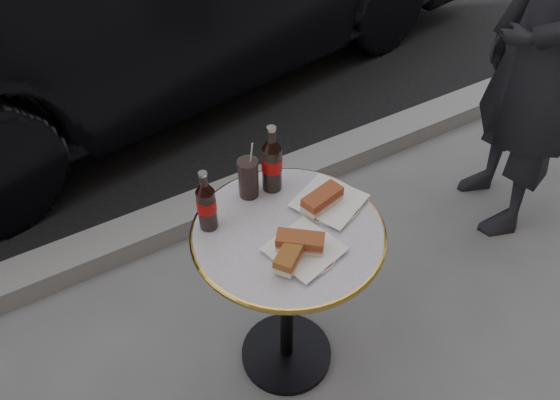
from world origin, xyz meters
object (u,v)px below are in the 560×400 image
bistro_table (287,300)px  cola_glass (248,178)px  plate_left (304,250)px  pedestrian (545,54)px  cola_bottle_left (206,200)px  cola_bottle_right (272,159)px  plate_right (329,202)px

bistro_table → cola_glass: bearing=97.0°
plate_left → pedestrian: 1.40m
cola_bottle_left → cola_glass: 0.20m
cola_bottle_right → cola_glass: cola_bottle_right is taller
plate_right → cola_bottle_left: bearing=163.9°
bistro_table → plate_left: 0.39m
cola_bottle_left → cola_glass: (0.18, 0.07, -0.04)m
cola_glass → bistro_table: bearing=-83.0°
bistro_table → plate_right: plate_right is taller
plate_left → pedestrian: size_ratio=0.12×
cola_bottle_right → cola_bottle_left: bearing=-168.1°
bistro_table → cola_bottle_right: bearing=73.6°
plate_right → pedestrian: (1.18, 0.16, 0.14)m
cola_bottle_right → pedestrian: pedestrian is taller
bistro_table → cola_bottle_right: size_ratio=2.92×
bistro_table → plate_left: bearing=-93.5°
bistro_table → cola_bottle_right: cola_bottle_right is taller
cola_bottle_right → pedestrian: bearing=-0.4°
bistro_table → cola_bottle_left: size_ratio=3.32×
plate_right → cola_glass: (-0.20, 0.18, 0.07)m
bistro_table → cola_bottle_right: (0.06, 0.20, 0.49)m
cola_bottle_left → pedestrian: size_ratio=0.13×
plate_right → cola_bottle_right: size_ratio=0.83×
cola_bottle_right → plate_right: bearing=-54.1°
cola_bottle_right → cola_glass: 0.10m
plate_left → cola_glass: (-0.02, 0.31, 0.07)m
cola_bottle_left → cola_glass: size_ratio=1.55×
bistro_table → cola_bottle_left: cola_bottle_left is taller
plate_left → plate_right: size_ratio=0.97×
pedestrian → cola_glass: bearing=-69.1°
pedestrian → cola_bottle_left: bearing=-66.7°
plate_left → cola_bottle_left: (-0.20, 0.25, 0.10)m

